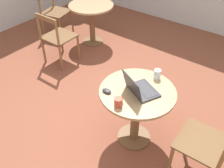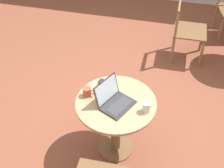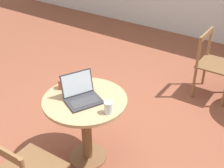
# 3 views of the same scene
# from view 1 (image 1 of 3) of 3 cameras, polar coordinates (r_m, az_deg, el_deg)

# --- Properties ---
(ground_plane) EXTENTS (16.00, 16.00, 0.00)m
(ground_plane) POSITION_cam_1_polar(r_m,az_deg,el_deg) (3.17, -1.65, -8.71)
(ground_plane) COLOR brown
(cafe_table_near) EXTENTS (0.78, 0.78, 0.72)m
(cafe_table_near) POSITION_cam_1_polar(r_m,az_deg,el_deg) (2.62, 5.65, -4.42)
(cafe_table_near) COLOR brown
(cafe_table_near) RESTS_ON ground_plane
(cafe_table_mid) EXTENTS (0.78, 0.78, 0.72)m
(cafe_table_mid) POSITION_cam_1_polar(r_m,az_deg,el_deg) (4.57, -4.70, 15.62)
(cafe_table_mid) COLOR brown
(cafe_table_mid) RESTS_ON ground_plane
(chair_near_front) EXTENTS (0.46, 0.46, 0.86)m
(chair_near_front) POSITION_cam_1_polar(r_m,az_deg,el_deg) (2.54, 20.92, -12.89)
(chair_near_front) COLOR brown
(chair_near_front) RESTS_ON ground_plane
(chair_mid_back) EXTENTS (0.54, 0.54, 0.86)m
(chair_mid_back) POSITION_cam_1_polar(r_m,az_deg,el_deg) (5.03, -13.03, 15.76)
(chair_mid_back) COLOR brown
(chair_mid_back) RESTS_ON ground_plane
(chair_mid_left) EXTENTS (0.46, 0.46, 0.86)m
(chair_mid_left) POSITION_cam_1_polar(r_m,az_deg,el_deg) (4.08, -12.38, 10.29)
(chair_mid_left) COLOR brown
(chair_mid_left) RESTS_ON ground_plane
(laptop) EXTENTS (0.38, 0.40, 0.23)m
(laptop) POSITION_cam_1_polar(r_m,az_deg,el_deg) (2.46, 6.37, -1.07)
(laptop) COLOR #2D2D33
(laptop) RESTS_ON cafe_table_near
(mouse) EXTENTS (0.06, 0.10, 0.03)m
(mouse) POSITION_cam_1_polar(r_m,az_deg,el_deg) (2.47, -1.22, -1.62)
(mouse) COLOR #2D2D33
(mouse) RESTS_ON cafe_table_near
(mug) EXTENTS (0.12, 0.08, 0.09)m
(mug) POSITION_cam_1_polar(r_m,az_deg,el_deg) (2.30, 1.49, -4.14)
(mug) COLOR #C64C38
(mug) RESTS_ON cafe_table_near
(drinking_glass) EXTENTS (0.07, 0.07, 0.11)m
(drinking_glass) POSITION_cam_1_polar(r_m,az_deg,el_deg) (2.67, 10.30, 2.21)
(drinking_glass) COLOR silver
(drinking_glass) RESTS_ON cafe_table_near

